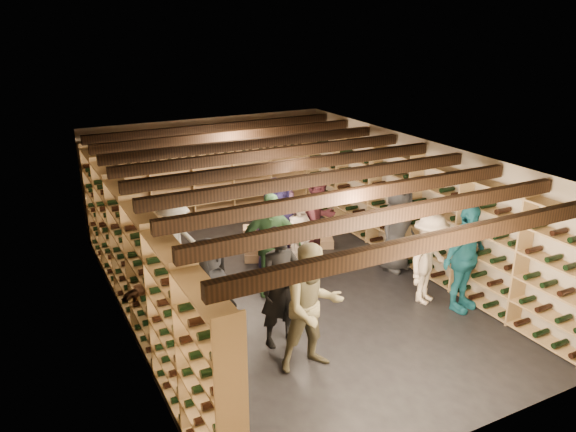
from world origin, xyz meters
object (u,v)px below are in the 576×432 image
Objects in this scene: person_2 at (313,308)px; person_5 at (176,294)px; person_8 at (319,222)px; person_11 at (285,224)px; person_0 at (209,297)px; person_1 at (281,287)px; crate_loose at (321,243)px; crate_stack_left at (257,244)px; person_4 at (465,258)px; person_9 at (175,242)px; crate_stack_right at (297,236)px; person_12 at (397,226)px; person_6 at (276,225)px; person_3 at (429,258)px; person_10 at (270,244)px; person_7 at (300,243)px.

person_2 is 2.02m from person_5.
person_8 is at bearing 39.83° from person_5.
person_11 is at bearing 73.76° from person_2.
person_1 is (0.97, -0.27, 0.04)m from person_0.
person_1 is (-2.34, -2.83, 0.81)m from crate_loose.
crate_loose is 3.76m from person_1.
crate_stack_left is 3.94m from person_4.
person_9 is (0.21, 2.34, -0.09)m from person_0.
person_12 is at bearing -61.67° from crate_stack_right.
crate_stack_right is at bearing 35.67° from person_6.
person_3 is (0.37, -2.82, 0.69)m from crate_loose.
person_2 is 1.21× the size of person_11.
crate_stack_left is 0.46× the size of person_11.
person_6 is at bearing 113.33° from person_4.
person_9 is 4.04m from person_12.
person_9 is at bearing -176.08° from crate_loose.
crate_loose is 2.39m from person_10.
person_6 is 0.98× the size of person_8.
crate_stack_right is at bearing 69.28° from person_2.
person_10 reaches higher than crate_stack_left.
crate_stack_left is 3.21m from person_0.
person_10 is at bearing 13.62° from person_0.
person_5 is at bearing 147.21° from person_3.
crate_stack_right is 0.31× the size of person_7.
person_5 is at bearing -133.28° from person_10.
person_5 is 4.40m from person_12.
person_1 is at bearing -10.00° from person_5.
person_5 is 3.33m from person_8.
person_4 is 1.04× the size of person_12.
person_0 is at bearing -172.30° from person_8.
person_11 is (-0.94, -0.21, 0.66)m from crate_loose.
crate_stack_right is 1.49m from person_8.
person_3 is 1.01× the size of person_9.
person_10 is (1.31, -1.14, 0.13)m from person_9.
person_7 is (-1.25, -1.39, 0.74)m from crate_loose.
person_1 reaches higher than crate_stack_right.
person_6 reaches higher than person_3.
crate_loose is at bearing 33.03° from person_8.
person_5 is 0.87× the size of person_6.
person_1 is 0.73m from person_2.
person_0 is 1.03× the size of person_7.
person_2 is 3.54m from person_12.
person_12 reaches higher than person_0.
crate_stack_right is at bearing 92.04° from person_4.
crate_loose is (0.35, -0.38, -0.08)m from crate_stack_right.
person_4 is 2.70m from person_8.
person_9 is at bearing -172.73° from crate_stack_left.
person_9 is 1.74m from person_10.
person_8 reaches higher than crate_loose.
person_9 is (0.56, 1.92, -0.02)m from person_5.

